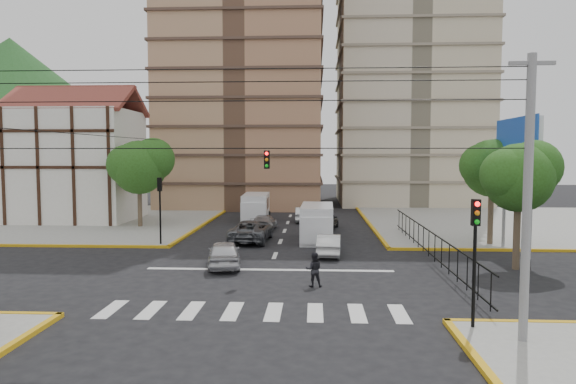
# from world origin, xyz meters

# --- Properties ---
(ground) EXTENTS (160.00, 160.00, 0.00)m
(ground) POSITION_xyz_m (0.00, 0.00, 0.00)
(ground) COLOR black
(ground) RESTS_ON ground
(sidewalk_nw) EXTENTS (26.00, 26.00, 0.15)m
(sidewalk_nw) POSITION_xyz_m (-20.00, 20.00, 0.07)
(sidewalk_nw) COLOR gray
(sidewalk_nw) RESTS_ON ground
(sidewalk_ne) EXTENTS (26.00, 26.00, 0.15)m
(sidewalk_ne) POSITION_xyz_m (20.00, 20.00, 0.07)
(sidewalk_ne) COLOR gray
(sidewalk_ne) RESTS_ON ground
(crosswalk_stripes) EXTENTS (12.00, 2.40, 0.01)m
(crosswalk_stripes) POSITION_xyz_m (0.00, -6.00, 0.01)
(crosswalk_stripes) COLOR silver
(crosswalk_stripes) RESTS_ON ground
(stop_line) EXTENTS (13.00, 0.40, 0.01)m
(stop_line) POSITION_xyz_m (0.00, 1.20, 0.01)
(stop_line) COLOR silver
(stop_line) RESTS_ON ground
(tower_tan) EXTENTS (18.00, 16.00, 48.00)m
(tower_tan) POSITION_xyz_m (-6.00, 36.00, 24.00)
(tower_tan) COLOR #A16F50
(tower_tan) RESTS_ON ground
(tower_beige) EXTENTS (17.00, 16.00, 48.00)m
(tower_beige) POSITION_xyz_m (14.00, 40.00, 24.00)
(tower_beige) COLOR #C7B896
(tower_beige) RESTS_ON ground
(tudor_building) EXTENTS (10.80, 8.05, 12.23)m
(tudor_building) POSITION_xyz_m (-19.00, 20.00, 5.25)
(tudor_building) COLOR silver
(tudor_building) RESTS_ON ground
(distant_hill) EXTENTS (70.00, 70.00, 28.00)m
(distant_hill) POSITION_xyz_m (-55.00, 70.00, 14.00)
(distant_hill) COLOR #20501A
(distant_hill) RESTS_ON ground
(park_fence) EXTENTS (0.10, 22.50, 1.66)m
(park_fence) POSITION_xyz_m (9.00, 4.50, 0.00)
(park_fence) COLOR black
(park_fence) RESTS_ON ground
(billboard) EXTENTS (0.36, 6.20, 8.10)m
(billboard) POSITION_xyz_m (14.45, 6.00, 6.00)
(billboard) COLOR slate
(billboard) RESTS_ON ground
(tree_park_a) EXTENTS (4.41, 3.60, 6.83)m
(tree_park_a) POSITION_xyz_m (13.08, 2.01, 5.01)
(tree_park_a) COLOR #473828
(tree_park_a) RESTS_ON ground
(tree_park_c) EXTENTS (4.65, 3.80, 7.25)m
(tree_park_c) POSITION_xyz_m (14.09, 9.01, 5.34)
(tree_park_c) COLOR #473828
(tree_park_c) RESTS_ON ground
(tree_tudor) EXTENTS (5.39, 4.40, 7.43)m
(tree_tudor) POSITION_xyz_m (-11.90, 16.01, 5.22)
(tree_tudor) COLOR #473828
(tree_tudor) RESTS_ON ground
(traffic_light_se) EXTENTS (0.28, 0.22, 4.40)m
(traffic_light_se) POSITION_xyz_m (7.80, -7.80, 3.11)
(traffic_light_se) COLOR black
(traffic_light_se) RESTS_ON ground
(traffic_light_nw) EXTENTS (0.28, 0.22, 4.40)m
(traffic_light_nw) POSITION_xyz_m (-7.80, 7.80, 3.11)
(traffic_light_nw) COLOR black
(traffic_light_nw) RESTS_ON ground
(traffic_light_hanging) EXTENTS (18.00, 9.12, 0.92)m
(traffic_light_hanging) POSITION_xyz_m (0.00, -2.04, 5.90)
(traffic_light_hanging) COLOR black
(traffic_light_hanging) RESTS_ON ground
(utility_pole_se) EXTENTS (1.40, 0.28, 9.00)m
(utility_pole_se) POSITION_xyz_m (9.00, -9.00, 4.77)
(utility_pole_se) COLOR slate
(utility_pole_se) RESTS_ON ground
(van_right_lane) EXTENTS (2.33, 5.63, 2.51)m
(van_right_lane) POSITION_xyz_m (2.55, 10.19, 1.22)
(van_right_lane) COLOR silver
(van_right_lane) RESTS_ON ground
(van_left_lane) EXTENTS (2.36, 5.60, 2.49)m
(van_left_lane) POSITION_xyz_m (-2.93, 20.35, 1.21)
(van_left_lane) COLOR silver
(van_left_lane) RESTS_ON ground
(car_silver_front_left) EXTENTS (2.41, 4.49, 1.45)m
(car_silver_front_left) POSITION_xyz_m (-2.49, 1.78, 0.72)
(car_silver_front_left) COLOR silver
(car_silver_front_left) RESTS_ON ground
(car_white_front_right) EXTENTS (1.61, 4.01, 1.30)m
(car_white_front_right) POSITION_xyz_m (3.25, 5.30, 0.65)
(car_white_front_right) COLOR silver
(car_white_front_right) RESTS_ON ground
(car_grey_mid_left) EXTENTS (2.78, 5.56, 1.51)m
(car_grey_mid_left) POSITION_xyz_m (-2.03, 9.89, 0.76)
(car_grey_mid_left) COLOR slate
(car_grey_mid_left) RESTS_ON ground
(car_silver_rear_left) EXTENTS (1.94, 4.40, 1.26)m
(car_silver_rear_left) POSITION_xyz_m (-1.65, 15.28, 0.63)
(car_silver_rear_left) COLOR #A2A3A7
(car_silver_rear_left) RESTS_ON ground
(car_darkgrey_mid_right) EXTENTS (2.48, 4.58, 1.48)m
(car_darkgrey_mid_right) POSITION_xyz_m (3.26, 15.91, 0.74)
(car_darkgrey_mid_right) COLOR #252528
(car_darkgrey_mid_right) RESTS_ON ground
(car_white_rear_right) EXTENTS (1.51, 4.10, 1.34)m
(car_white_rear_right) POSITION_xyz_m (1.38, 20.61, 0.67)
(car_white_rear_right) COLOR silver
(car_white_rear_right) RESTS_ON ground
(pedestrian_crosswalk) EXTENTS (0.81, 0.65, 1.59)m
(pedestrian_crosswalk) POSITION_xyz_m (2.34, -2.13, 0.80)
(pedestrian_crosswalk) COLOR black
(pedestrian_crosswalk) RESTS_ON ground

